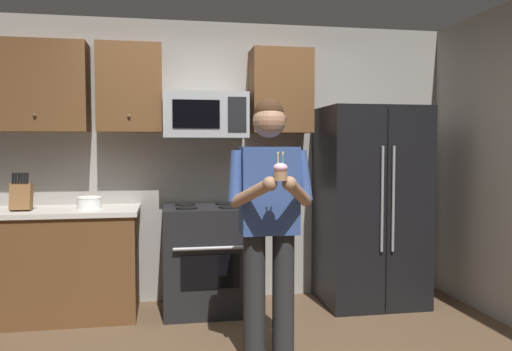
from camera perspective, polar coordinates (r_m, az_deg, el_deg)
wall_back at (r=4.87m, az=-4.17°, el=1.55°), size 4.40×0.10×2.60m
oven_range at (r=4.57m, az=-5.51°, el=-9.18°), size 0.76×0.70×0.93m
microwave at (r=4.59m, az=-5.71°, el=6.69°), size 0.74×0.41×0.40m
refrigerator at (r=4.81m, az=12.63°, el=-3.31°), size 0.90×0.75×1.80m
cabinet_row_upper at (r=4.65m, az=-12.96°, el=9.42°), size 2.78×0.36×0.76m
counter_left at (r=4.67m, az=-21.85°, el=-9.11°), size 1.44×0.66×0.92m
knife_block at (r=4.58m, az=-24.75°, el=-2.13°), size 0.16×0.15×0.32m
bowl_large_white at (r=4.56m, az=-18.11°, el=-2.85°), size 0.21×0.21×0.10m
person at (r=3.41m, az=1.49°, el=-4.28°), size 0.60×0.48×1.76m
cupcake at (r=3.06m, az=2.74°, el=0.46°), size 0.09×0.09×0.17m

